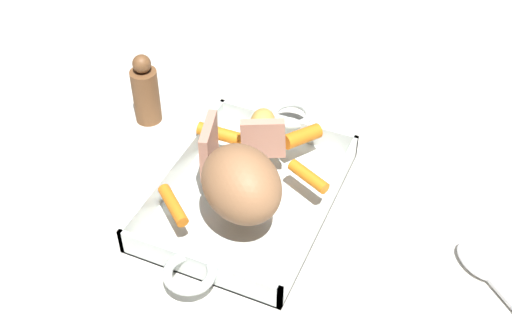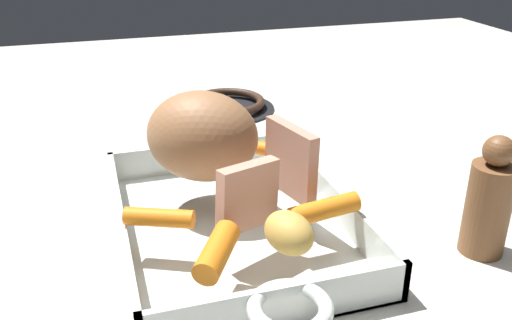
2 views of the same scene
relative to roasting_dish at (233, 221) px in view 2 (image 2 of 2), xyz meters
name	(u,v)px [view 2 (image 2 of 2)]	position (x,y,z in m)	size (l,w,h in m)	color
ground_plane	(233,231)	(0.00, 0.00, -0.01)	(2.02, 2.02, 0.00)	silver
roasting_dish	(233,221)	(0.00, 0.00, 0.00)	(0.42, 0.24, 0.04)	silver
pork_roast	(202,136)	(-0.06, -0.02, 0.08)	(0.12, 0.10, 0.10)	#9D6A44
roast_slice_outer	(246,196)	(0.06, 0.00, 0.06)	(0.01, 0.06, 0.06)	tan
roast_slice_thick	(291,160)	(0.01, 0.06, 0.07)	(0.01, 0.08, 0.08)	tan
baby_carrot_southwest	(324,209)	(0.07, 0.08, 0.04)	(0.02, 0.02, 0.07)	orange
baby_carrot_center_left	(217,252)	(0.11, -0.04, 0.04)	(0.02, 0.02, 0.06)	orange
baby_carrot_center_right	(159,218)	(0.03, -0.08, 0.04)	(0.02, 0.02, 0.07)	orange
baby_carrot_short	(267,149)	(-0.09, 0.07, 0.04)	(0.02, 0.02, 0.07)	orange
potato_halved	(289,233)	(0.11, 0.02, 0.05)	(0.05, 0.04, 0.04)	gold
stove_burner_rear	(227,105)	(-0.38, 0.09, 0.00)	(0.16, 0.16, 0.02)	black
pepper_mill	(489,202)	(0.11, 0.23, 0.04)	(0.04, 0.04, 0.13)	brown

